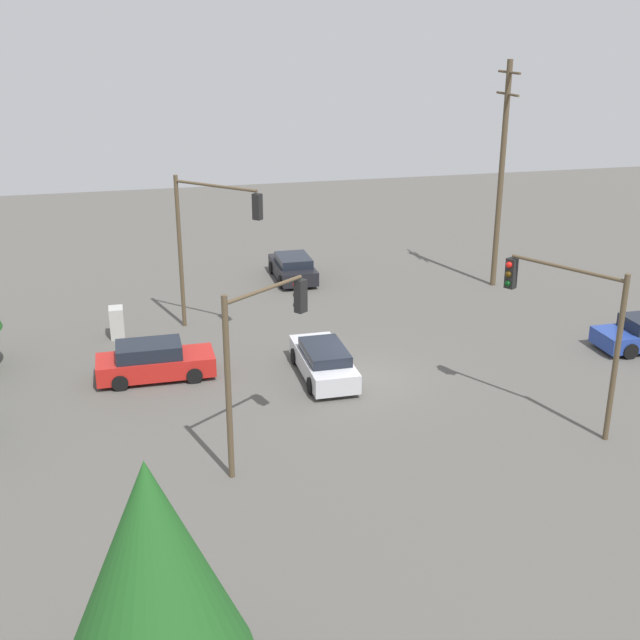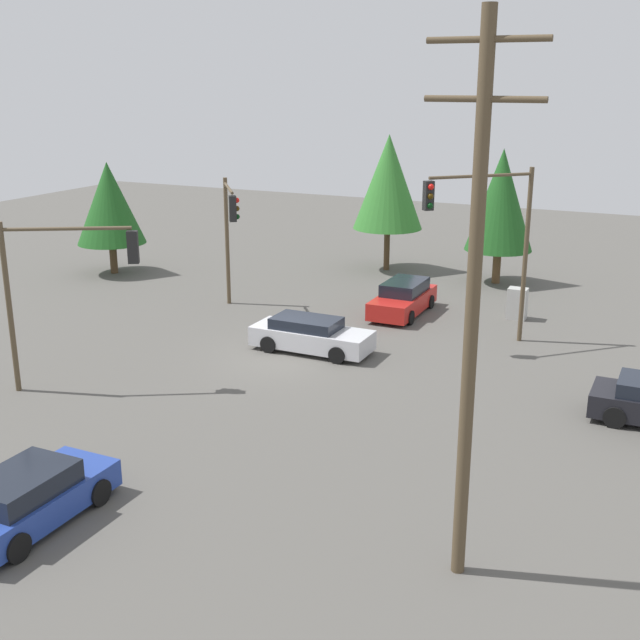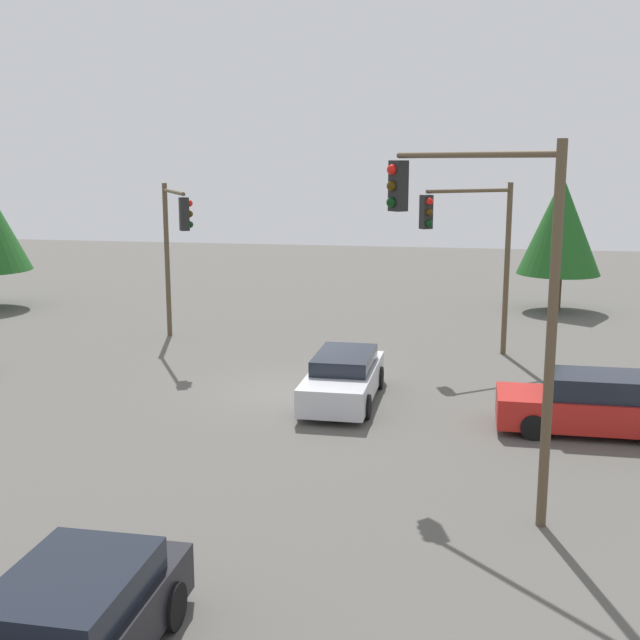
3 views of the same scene
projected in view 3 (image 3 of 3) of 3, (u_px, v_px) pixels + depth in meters
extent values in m
plane|color=#54514C|center=(302.00, 392.00, 22.69)|extent=(80.00, 80.00, 0.00)
cube|color=red|center=(590.00, 410.00, 19.28)|extent=(1.74, 4.43, 0.74)
cube|color=black|center=(602.00, 385.00, 19.12)|extent=(1.53, 2.43, 0.54)
cylinder|color=black|center=(534.00, 427.00, 18.79)|extent=(0.22, 0.61, 0.61)
cylinder|color=black|center=(529.00, 406.00, 20.38)|extent=(0.22, 0.61, 0.61)
cube|color=silver|center=(343.00, 382.00, 21.78)|extent=(4.59, 1.71, 0.72)
cube|color=black|center=(345.00, 360.00, 21.89)|extent=(2.52, 1.50, 0.40)
cylinder|color=black|center=(366.00, 407.00, 20.30)|extent=(0.64, 0.22, 0.64)
cylinder|color=black|center=(303.00, 403.00, 20.60)|extent=(0.64, 0.22, 0.64)
cylinder|color=black|center=(379.00, 378.00, 23.04)|extent=(0.64, 0.22, 0.64)
cylinder|color=black|center=(323.00, 375.00, 23.34)|extent=(0.64, 0.22, 0.64)
cube|color=black|center=(67.00, 640.00, 10.05)|extent=(4.21, 1.85, 0.71)
cube|color=black|center=(72.00, 589.00, 10.14)|extent=(2.31, 1.63, 0.45)
cylinder|color=black|center=(172.00, 606.00, 11.18)|extent=(0.67, 0.22, 0.67)
cylinder|color=black|center=(56.00, 594.00, 11.50)|extent=(0.67, 0.22, 0.67)
cylinder|color=brown|center=(507.00, 270.00, 26.69)|extent=(0.18, 0.18, 5.76)
cylinder|color=brown|center=(470.00, 191.00, 25.48)|extent=(2.05, 2.68, 0.12)
cube|color=black|center=(426.00, 212.00, 24.90)|extent=(0.43, 0.44, 1.05)
sphere|color=red|center=(430.00, 201.00, 24.68)|extent=(0.22, 0.22, 0.22)
sphere|color=#392605|center=(429.00, 212.00, 24.75)|extent=(0.22, 0.22, 0.22)
sphere|color=black|center=(429.00, 223.00, 24.81)|extent=(0.22, 0.22, 0.22)
cylinder|color=brown|center=(167.00, 261.00, 29.60)|extent=(0.18, 0.18, 5.66)
cylinder|color=brown|center=(173.00, 192.00, 27.21)|extent=(3.58, 2.14, 0.12)
cube|color=black|center=(184.00, 214.00, 25.45)|extent=(0.43, 0.41, 1.05)
sphere|color=red|center=(189.00, 203.00, 25.44)|extent=(0.22, 0.22, 0.22)
sphere|color=#392605|center=(190.00, 214.00, 25.50)|extent=(0.22, 0.22, 0.22)
sphere|color=black|center=(190.00, 225.00, 25.57)|extent=(0.22, 0.22, 0.22)
cylinder|color=brown|center=(551.00, 341.00, 13.75)|extent=(0.18, 0.18, 6.80)
cylinder|color=brown|center=(471.00, 155.00, 14.87)|extent=(3.11, 3.05, 0.12)
cube|color=black|center=(398.00, 186.00, 16.73)|extent=(0.44, 0.44, 1.05)
sphere|color=red|center=(392.00, 170.00, 16.57)|extent=(0.22, 0.22, 0.22)
sphere|color=#392605|center=(392.00, 186.00, 16.63)|extent=(0.22, 0.22, 0.22)
sphere|color=black|center=(391.00, 202.00, 16.70)|extent=(0.22, 0.22, 0.22)
cylinder|color=#4C3823|center=(557.00, 292.00, 35.02)|extent=(0.39, 0.39, 1.62)
cone|color=#1E561E|center=(560.00, 225.00, 34.45)|extent=(3.56, 3.56, 4.24)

